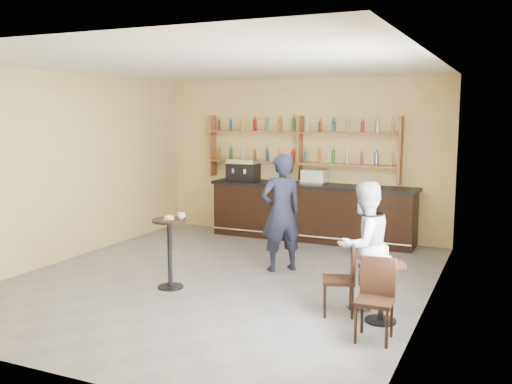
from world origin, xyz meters
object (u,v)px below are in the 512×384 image
at_px(pedestal_table, 170,254).
at_px(chair_south, 374,301).
at_px(bar_counter, 312,212).
at_px(man_main, 281,213).
at_px(espresso_machine, 243,170).
at_px(patron_second, 364,245).
at_px(cafe_table, 381,293).
at_px(chair_west, 338,279).
at_px(pastry_case, 314,177).

xyz_separation_m(pedestal_table, chair_south, (3.11, -0.70, -0.05)).
bearing_deg(bar_counter, man_main, -83.14).
bearing_deg(espresso_machine, pedestal_table, -81.88).
distance_m(bar_counter, patron_second, 4.00).
bearing_deg(espresso_machine, cafe_table, -48.46).
relative_size(man_main, chair_west, 2.08).
bearing_deg(bar_counter, patron_second, -61.45).
height_order(bar_counter, chair_west, bar_counter).
bearing_deg(pedestal_table, bar_counter, 77.98).
distance_m(bar_counter, chair_south, 5.10).
relative_size(pedestal_table, patron_second, 0.61).
bearing_deg(chair_west, espresso_machine, -159.09).
height_order(chair_west, patron_second, patron_second).
distance_m(pastry_case, man_main, 2.35).
relative_size(bar_counter, patron_second, 2.51).
distance_m(chair_west, chair_south, 0.88).
relative_size(espresso_machine, chair_south, 0.68).
distance_m(espresso_machine, pastry_case, 1.56).
distance_m(pedestal_table, cafe_table, 3.07).
xyz_separation_m(espresso_machine, patron_second, (3.41, -3.51, -0.52)).
bearing_deg(chair_west, patron_second, 132.41).
bearing_deg(chair_south, espresso_machine, 127.52).
height_order(espresso_machine, chair_west, espresso_machine).
relative_size(pastry_case, pedestal_table, 0.47).
bearing_deg(pedestal_table, pastry_case, 77.28).
height_order(espresso_machine, patron_second, patron_second).
relative_size(chair_west, patron_second, 0.55).
height_order(pedestal_table, man_main, man_main).
bearing_deg(espresso_machine, chair_south, -52.11).
relative_size(pastry_case, cafe_table, 0.65).
distance_m(pedestal_table, chair_west, 2.51).
bearing_deg(chair_west, chair_south, 24.28).
distance_m(bar_counter, pedestal_table, 3.94).
xyz_separation_m(bar_counter, man_main, (0.28, -2.32, 0.38)).
relative_size(pastry_case, patron_second, 0.29).
relative_size(espresso_machine, pastry_case, 1.31).
xyz_separation_m(bar_counter, pedestal_table, (-0.82, -3.86, -0.05)).
xyz_separation_m(bar_counter, cafe_table, (2.24, -3.95, -0.20)).
height_order(espresso_machine, chair_south, espresso_machine).
xyz_separation_m(espresso_machine, cafe_table, (3.75, -3.95, -0.98)).
bearing_deg(patron_second, pedestal_table, -48.53).
bearing_deg(pedestal_table, chair_south, -12.59).
bearing_deg(chair_south, cafe_table, 92.45).
height_order(bar_counter, cafe_table, bar_counter).
distance_m(espresso_machine, chair_west, 5.12).
bearing_deg(man_main, chair_south, 88.14).
distance_m(espresso_machine, cafe_table, 5.53).
bearing_deg(espresso_machine, bar_counter, -1.94).
bearing_deg(pastry_case, cafe_table, -64.41).
distance_m(pedestal_table, chair_south, 3.19).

